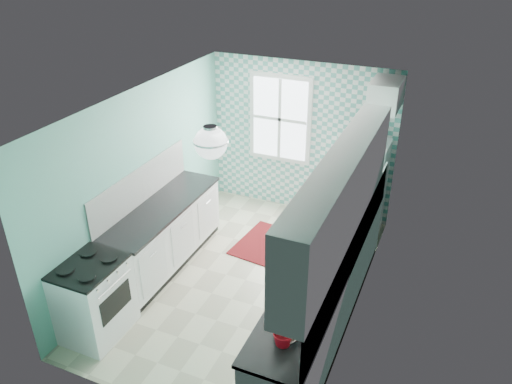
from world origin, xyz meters
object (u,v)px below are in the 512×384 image
at_px(ceiling_light, 211,143).
at_px(fruit_bowl, 288,334).
at_px(stove, 94,298).
at_px(sink, 348,220).
at_px(microwave, 367,134).
at_px(potted_plant, 285,331).
at_px(fridge, 361,189).

height_order(ceiling_light, fruit_bowl, ceiling_light).
height_order(stove, sink, sink).
height_order(ceiling_light, microwave, ceiling_light).
xyz_separation_m(sink, fruit_bowl, (-0.00, -2.27, 0.04)).
distance_m(stove, potted_plant, 2.48).
distance_m(stove, sink, 3.24).
height_order(stove, microwave, microwave).
bearing_deg(sink, fruit_bowl, -91.55).
bearing_deg(ceiling_light, sink, 48.76).
relative_size(fridge, fruit_bowl, 6.16).
bearing_deg(microwave, ceiling_light, 65.75).
bearing_deg(stove, fruit_bowl, -3.72).
xyz_separation_m(fruit_bowl, potted_plant, (0.00, -0.09, 0.13)).
distance_m(ceiling_light, fridge, 3.23).
bearing_deg(potted_plant, microwave, 91.44).
distance_m(fruit_bowl, potted_plant, 0.16).
bearing_deg(microwave, fridge, 53.35).
bearing_deg(fruit_bowl, ceiling_light, 143.36).
height_order(ceiling_light, fridge, ceiling_light).
distance_m(fruit_bowl, microwave, 3.56).
bearing_deg(stove, fridge, 55.05).
height_order(fridge, fruit_bowl, fridge).
bearing_deg(ceiling_light, stove, -147.80).
bearing_deg(stove, potted_plant, -5.94).
distance_m(fridge, stove, 4.08).
bearing_deg(sink, fridge, 92.93).
bearing_deg(ceiling_light, fruit_bowl, -36.64).
height_order(sink, potted_plant, sink).
xyz_separation_m(fruit_bowl, microwave, (-0.09, 3.50, 0.67)).
relative_size(fridge, stove, 1.61).
xyz_separation_m(ceiling_light, fridge, (1.11, 2.60, -1.57)).
bearing_deg(fridge, sink, -81.80).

